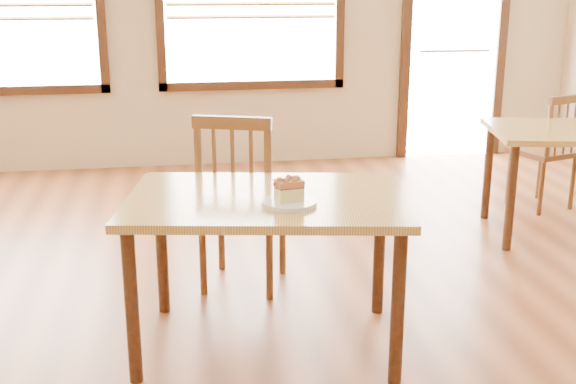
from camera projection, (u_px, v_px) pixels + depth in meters
The scene contains 7 objects.
ground at pixel (296, 373), 3.26m from camera, with size 8.00×8.00×0.00m, color brown.
entry_door at pixel (454, 36), 7.06m from camera, with size 1.08×0.06×2.29m.
cafe_table_main at pixel (267, 215), 3.35m from camera, with size 1.41×1.07×0.75m.
cafe_chair_main at pixel (241, 200), 4.04m from camera, with size 0.60×0.60×1.04m.
cafe_chair_second at pixel (548, 150), 5.52m from camera, with size 0.52×0.52×0.91m.
plate at pixel (289, 203), 3.19m from camera, with size 0.25×0.25×0.02m.
cake_slice at pixel (289, 188), 3.17m from camera, with size 0.13×0.11×0.11m.
Camera 1 is at (-0.53, -2.85, 1.70)m, focal length 45.00 mm.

